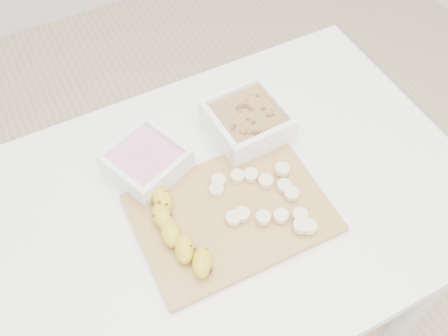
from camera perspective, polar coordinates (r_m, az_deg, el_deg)
name	(u,v)px	position (r m, az deg, el deg)	size (l,w,h in m)	color
ground	(228,319)	(1.70, 0.49, -16.85)	(3.50, 3.50, 0.00)	#C6AD89
table	(230,219)	(1.10, 0.72, -5.85)	(1.00, 0.70, 0.75)	white
bowl_yogurt	(147,162)	(1.04, -8.84, 0.66)	(0.18, 0.18, 0.07)	white
bowl_granola	(247,122)	(1.09, 2.69, 5.32)	(0.17, 0.17, 0.07)	white
cutting_board	(232,213)	(0.99, 0.88, -5.16)	(0.37, 0.27, 0.01)	tan
banana	(179,233)	(0.94, -5.16, -7.36)	(0.06, 0.21, 0.04)	gold
banana_slices	(265,199)	(0.99, 4.67, -3.50)	(0.17, 0.20, 0.02)	beige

